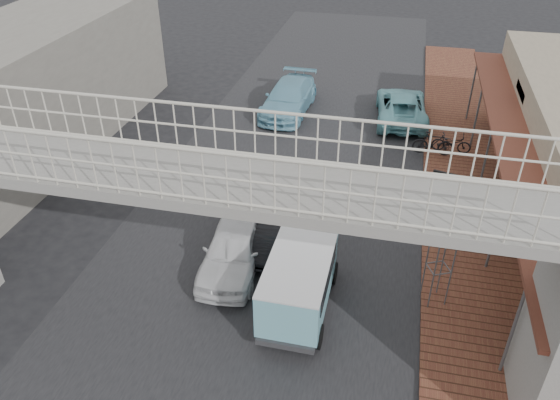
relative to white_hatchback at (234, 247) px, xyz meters
The scene contains 14 objects.
ground 1.05m from the white_hatchback, 41.79° to the left, with size 120.00×120.00×0.00m, color black.
road_strip 1.05m from the white_hatchback, 41.79° to the left, with size 10.00×60.00×0.01m, color black.
sidewalk 7.94m from the white_hatchback, 26.44° to the left, with size 3.00×40.00×0.10m, color brown.
footbridge 4.31m from the white_hatchback, 80.45° to the right, with size 16.40×2.40×6.34m.
building_far_left 12.42m from the white_hatchback, 147.94° to the left, with size 5.00×14.00×5.00m, color gray.
white_hatchback is the anchor object (origin of this frame).
dark_sedan 2.06m from the white_hatchback, 73.49° to the left, with size 1.73×4.95×1.63m, color black.
angkot_curb 12.75m from the white_hatchback, 69.50° to the left, with size 2.21×4.79×1.33m, color #6CB2BB.
angkot_far 11.70m from the white_hatchback, 94.19° to the left, with size 2.00×4.92×1.43m, color #77B6CF.
angkot_van 2.72m from the white_hatchback, 32.17° to the right, with size 1.71×3.67×1.79m.
motorcycle_near 11.13m from the white_hatchback, 53.39° to the left, with size 0.55×1.58×0.83m, color black.
motorcycle_far 10.38m from the white_hatchback, 55.45° to the left, with size 0.47×1.67×1.00m, color black.
street_clock 6.14m from the white_hatchback, ahead, with size 0.72×0.70×2.78m.
arrow_sign 7.22m from the white_hatchback, 17.20° to the left, with size 1.66×1.09×2.74m.
Camera 1 is at (3.67, -12.86, 10.80)m, focal length 35.00 mm.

